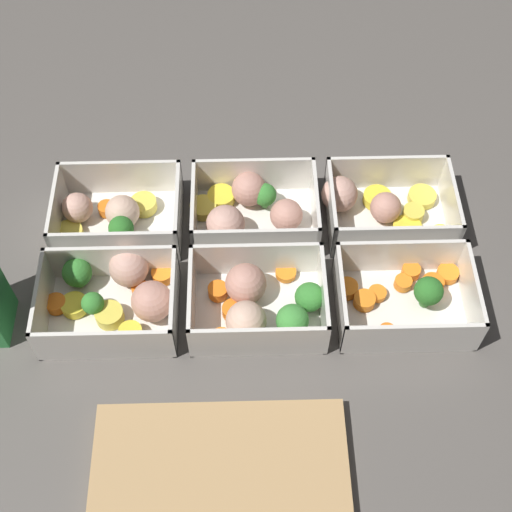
{
  "coord_description": "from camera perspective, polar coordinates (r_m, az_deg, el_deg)",
  "views": [
    {
      "loc": [
        0.01,
        0.52,
        0.78
      ],
      "look_at": [
        0.0,
        0.0,
        0.02
      ],
      "focal_mm": 50.0,
      "sensor_mm": 36.0,
      "label": 1
    }
  ],
  "objects": [
    {
      "name": "container_far_left",
      "position": [
        0.91,
        11.93,
        -3.19
      ],
      "size": [
        0.17,
        0.13,
        0.06
      ],
      "color": "silver",
      "rests_on": "ground_plane"
    },
    {
      "name": "cutting_board",
      "position": [
        0.81,
        -2.87,
        -17.71
      ],
      "size": [
        0.28,
        0.18,
        0.02
      ],
      "color": "tan",
      "rests_on": "ground_plane"
    },
    {
      "name": "container_far_right",
      "position": [
        0.9,
        -10.96,
        -3.1
      ],
      "size": [
        0.17,
        0.14,
        0.06
      ],
      "color": "silver",
      "rests_on": "ground_plane"
    },
    {
      "name": "container_near_center",
      "position": [
        0.96,
        -0.49,
        3.71
      ],
      "size": [
        0.17,
        0.13,
        0.06
      ],
      "color": "silver",
      "rests_on": "ground_plane"
    },
    {
      "name": "container_near_left",
      "position": [
        0.98,
        9.99,
        3.85
      ],
      "size": [
        0.19,
        0.13,
        0.06
      ],
      "color": "silver",
      "rests_on": "ground_plane"
    },
    {
      "name": "ground_plane",
      "position": [
        0.94,
        -0.0,
        -0.75
      ],
      "size": [
        4.0,
        4.0,
        0.0
      ],
      "primitive_type": "plane",
      "color": "#56514C"
    },
    {
      "name": "container_near_right",
      "position": [
        0.98,
        -11.4,
        3.18
      ],
      "size": [
        0.17,
        0.13,
        0.06
      ],
      "color": "silver",
      "rests_on": "ground_plane"
    },
    {
      "name": "container_far_center",
      "position": [
        0.88,
        0.26,
        -3.82
      ],
      "size": [
        0.17,
        0.13,
        0.06
      ],
      "color": "silver",
      "rests_on": "ground_plane"
    }
  ]
}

